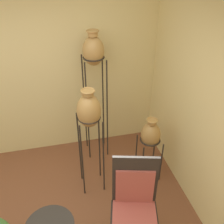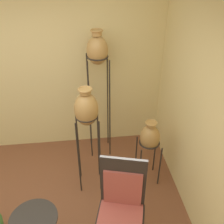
{
  "view_description": "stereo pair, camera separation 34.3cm",
  "coord_description": "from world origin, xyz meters",
  "px_view_note": "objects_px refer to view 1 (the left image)",
  "views": [
    {
      "loc": [
        0.39,
        -1.68,
        2.91
      ],
      "look_at": [
        1.08,
        1.17,
        1.04
      ],
      "focal_mm": 42.0,
      "sensor_mm": 36.0,
      "label": 1
    },
    {
      "loc": [
        0.73,
        -1.74,
        2.91
      ],
      "look_at": [
        1.08,
        1.17,
        1.04
      ],
      "focal_mm": 42.0,
      "sensor_mm": 36.0,
      "label": 2
    }
  ],
  "objects_px": {
    "vase_stand_short": "(151,135)",
    "vase_stand_tall": "(94,55)",
    "chair": "(135,203)",
    "vase_stand_medium": "(89,113)"
  },
  "relations": [
    {
      "from": "vase_stand_short",
      "to": "chair",
      "type": "height_order",
      "value": "chair"
    },
    {
      "from": "vase_stand_medium",
      "to": "chair",
      "type": "height_order",
      "value": "vase_stand_medium"
    },
    {
      "from": "vase_stand_short",
      "to": "vase_stand_tall",
      "type": "bearing_deg",
      "value": 130.76
    },
    {
      "from": "vase_stand_short",
      "to": "chair",
      "type": "distance_m",
      "value": 1.09
    },
    {
      "from": "chair",
      "to": "vase_stand_short",
      "type": "bearing_deg",
      "value": 76.17
    },
    {
      "from": "vase_stand_medium",
      "to": "vase_stand_short",
      "type": "xyz_separation_m",
      "value": [
        0.82,
        -0.01,
        -0.49
      ]
    },
    {
      "from": "vase_stand_tall",
      "to": "vase_stand_medium",
      "type": "distance_m",
      "value": 0.86
    },
    {
      "from": "vase_stand_tall",
      "to": "chair",
      "type": "height_order",
      "value": "vase_stand_tall"
    },
    {
      "from": "vase_stand_short",
      "to": "chair",
      "type": "bearing_deg",
      "value": -119.07
    },
    {
      "from": "vase_stand_tall",
      "to": "vase_stand_short",
      "type": "relative_size",
      "value": 2.01
    }
  ]
}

